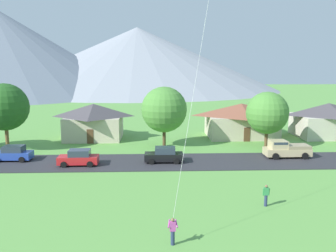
{
  "coord_description": "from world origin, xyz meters",
  "views": [
    {
      "loc": [
        -2.96,
        -12.49,
        10.49
      ],
      "look_at": [
        -1.72,
        18.28,
        5.38
      ],
      "focal_mm": 38.44,
      "sensor_mm": 36.0,
      "label": 1
    }
  ],
  "objects_px": {
    "house_right_center": "(328,119)",
    "pickup_truck_sand_west_side": "(286,149)",
    "house_leftmost": "(94,121)",
    "tree_left_of_center": "(267,113)",
    "parked_car_red_west_end": "(79,158)",
    "parked_car_black_mid_east": "(164,155)",
    "tree_center": "(164,110)",
    "tree_near_left": "(5,107)",
    "house_left_center": "(241,120)",
    "watcher_person": "(266,195)",
    "parked_car_blue_mid_west": "(13,154)"
  },
  "relations": [
    {
      "from": "parked_car_blue_mid_west",
      "to": "parked_car_red_west_end",
      "type": "bearing_deg",
      "value": -16.13
    },
    {
      "from": "house_left_center",
      "to": "parked_car_black_mid_east",
      "type": "distance_m",
      "value": 18.98
    },
    {
      "from": "tree_left_of_center",
      "to": "house_leftmost",
      "type": "bearing_deg",
      "value": 163.61
    },
    {
      "from": "house_left_center",
      "to": "tree_left_of_center",
      "type": "distance_m",
      "value": 8.05
    },
    {
      "from": "house_leftmost",
      "to": "parked_car_black_mid_east",
      "type": "distance_m",
      "value": 17.05
    },
    {
      "from": "tree_near_left",
      "to": "tree_center",
      "type": "height_order",
      "value": "tree_near_left"
    },
    {
      "from": "house_right_center",
      "to": "parked_car_red_west_end",
      "type": "bearing_deg",
      "value": -156.46
    },
    {
      "from": "parked_car_blue_mid_west",
      "to": "tree_left_of_center",
      "type": "bearing_deg",
      "value": 10.32
    },
    {
      "from": "house_leftmost",
      "to": "watcher_person",
      "type": "bearing_deg",
      "value": -57.08
    },
    {
      "from": "house_leftmost",
      "to": "tree_left_of_center",
      "type": "distance_m",
      "value": 24.44
    },
    {
      "from": "tree_near_left",
      "to": "house_left_center",
      "type": "bearing_deg",
      "value": 14.31
    },
    {
      "from": "pickup_truck_sand_west_side",
      "to": "watcher_person",
      "type": "height_order",
      "value": "pickup_truck_sand_west_side"
    },
    {
      "from": "tree_center",
      "to": "parked_car_red_west_end",
      "type": "distance_m",
      "value": 13.82
    },
    {
      "from": "house_right_center",
      "to": "pickup_truck_sand_west_side",
      "type": "bearing_deg",
      "value": -131.23
    },
    {
      "from": "house_leftmost",
      "to": "house_right_center",
      "type": "height_order",
      "value": "house_leftmost"
    },
    {
      "from": "watcher_person",
      "to": "parked_car_black_mid_east",
      "type": "bearing_deg",
      "value": 119.89
    },
    {
      "from": "tree_center",
      "to": "pickup_truck_sand_west_side",
      "type": "xyz_separation_m",
      "value": [
        13.92,
        -6.85,
        -3.84
      ]
    },
    {
      "from": "house_right_center",
      "to": "house_leftmost",
      "type": "bearing_deg",
      "value": -179.55
    },
    {
      "from": "pickup_truck_sand_west_side",
      "to": "parked_car_black_mid_east",
      "type": "bearing_deg",
      "value": -173.69
    },
    {
      "from": "house_left_center",
      "to": "watcher_person",
      "type": "xyz_separation_m",
      "value": [
        -4.68,
        -27.36,
        -1.72
      ]
    },
    {
      "from": "house_leftmost",
      "to": "house_left_center",
      "type": "relative_size",
      "value": 0.79
    },
    {
      "from": "house_leftmost",
      "to": "parked_car_red_west_end",
      "type": "bearing_deg",
      "value": -87.24
    },
    {
      "from": "watcher_person",
      "to": "tree_near_left",
      "type": "bearing_deg",
      "value": 144.3
    },
    {
      "from": "parked_car_red_west_end",
      "to": "house_leftmost",
      "type": "bearing_deg",
      "value": 92.76
    },
    {
      "from": "parked_car_blue_mid_west",
      "to": "pickup_truck_sand_west_side",
      "type": "height_order",
      "value": "pickup_truck_sand_west_side"
    },
    {
      "from": "parked_car_blue_mid_west",
      "to": "house_left_center",
      "type": "bearing_deg",
      "value": 24.51
    },
    {
      "from": "tree_left_of_center",
      "to": "tree_center",
      "type": "bearing_deg",
      "value": 173.54
    },
    {
      "from": "house_right_center",
      "to": "parked_car_black_mid_east",
      "type": "xyz_separation_m",
      "value": [
        -25.14,
        -14.07,
        -1.76
      ]
    },
    {
      "from": "house_left_center",
      "to": "parked_car_red_west_end",
      "type": "distance_m",
      "value": 26.27
    },
    {
      "from": "house_leftmost",
      "to": "parked_car_black_mid_east",
      "type": "bearing_deg",
      "value": -54.45
    },
    {
      "from": "tree_center",
      "to": "parked_car_black_mid_east",
      "type": "relative_size",
      "value": 1.87
    },
    {
      "from": "house_left_center",
      "to": "watcher_person",
      "type": "relative_size",
      "value": 6.42
    },
    {
      "from": "tree_left_of_center",
      "to": "tree_near_left",
      "type": "bearing_deg",
      "value": -179.32
    },
    {
      "from": "tree_near_left",
      "to": "house_right_center",
      "type": "bearing_deg",
      "value": 9.59
    },
    {
      "from": "house_right_center",
      "to": "watcher_person",
      "type": "distance_m",
      "value": 32.26
    },
    {
      "from": "tree_left_of_center",
      "to": "parked_car_blue_mid_west",
      "type": "bearing_deg",
      "value": -169.68
    },
    {
      "from": "house_right_center",
      "to": "pickup_truck_sand_west_side",
      "type": "height_order",
      "value": "house_right_center"
    },
    {
      "from": "house_right_center",
      "to": "tree_center",
      "type": "relative_size",
      "value": 1.26
    },
    {
      "from": "tree_center",
      "to": "watcher_person",
      "type": "bearing_deg",
      "value": -71.5
    },
    {
      "from": "tree_near_left",
      "to": "watcher_person",
      "type": "xyz_separation_m",
      "value": [
        26.87,
        -19.31,
        -4.66
      ]
    },
    {
      "from": "tree_center",
      "to": "watcher_person",
      "type": "distance_m",
      "value": 22.72
    },
    {
      "from": "tree_near_left",
      "to": "tree_center",
      "type": "xyz_separation_m",
      "value": [
        19.78,
        1.89,
        -0.63
      ]
    },
    {
      "from": "house_left_center",
      "to": "parked_car_blue_mid_west",
      "type": "distance_m",
      "value": 31.86
    },
    {
      "from": "house_leftmost",
      "to": "tree_center",
      "type": "distance_m",
      "value": 11.67
    },
    {
      "from": "house_leftmost",
      "to": "watcher_person",
      "type": "xyz_separation_m",
      "value": [
        17.2,
        -26.58,
        -1.79
      ]
    },
    {
      "from": "house_leftmost",
      "to": "tree_near_left",
      "type": "height_order",
      "value": "tree_near_left"
    },
    {
      "from": "parked_car_red_west_end",
      "to": "house_right_center",
      "type": "bearing_deg",
      "value": 23.54
    },
    {
      "from": "house_left_center",
      "to": "tree_left_of_center",
      "type": "xyz_separation_m",
      "value": [
        1.48,
        -7.66,
        1.99
      ]
    },
    {
      "from": "house_leftmost",
      "to": "house_right_center",
      "type": "bearing_deg",
      "value": 0.45
    },
    {
      "from": "tree_center",
      "to": "parked_car_red_west_end",
      "type": "relative_size",
      "value": 1.88
    }
  ]
}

